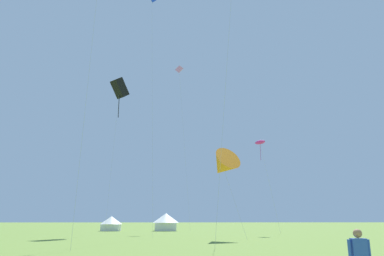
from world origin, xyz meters
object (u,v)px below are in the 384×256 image
at_px(kite_pink_diamond, 180,75).
at_px(kite_blue_diamond, 152,2).
at_px(kite_black_box, 120,88).
at_px(festival_tent_left, 166,221).
at_px(kite_orange_delta, 223,166).
at_px(kite_magenta_parafoil, 260,143).
at_px(festival_tent_center, 111,223).

relative_size(kite_pink_diamond, kite_blue_diamond, 0.98).
height_order(kite_black_box, festival_tent_left, kite_black_box).
bearing_deg(kite_orange_delta, festival_tent_left, 105.28).
bearing_deg(kite_pink_diamond, kite_blue_diamond, -99.15).
xyz_separation_m(kite_pink_diamond, kite_magenta_parafoil, (11.51, -14.07, -15.88)).
distance_m(kite_black_box, festival_tent_center, 23.08).
bearing_deg(festival_tent_left, kite_orange_delta, -74.72).
distance_m(kite_orange_delta, festival_tent_center, 30.18).
xyz_separation_m(kite_blue_diamond, festival_tent_center, (-7.63, 21.36, -27.89)).
xyz_separation_m(kite_blue_diamond, kite_magenta_parafoil, (15.08, 8.11, -16.80)).
distance_m(kite_blue_diamond, festival_tent_center, 35.95).
bearing_deg(festival_tent_left, kite_magenta_parafoil, -44.32).
bearing_deg(festival_tent_left, kite_black_box, -118.32).
relative_size(kite_pink_diamond, kite_orange_delta, 3.28).
distance_m(kite_black_box, festival_tent_left, 23.69).
height_order(kite_orange_delta, festival_tent_center, kite_orange_delta).
bearing_deg(kite_black_box, kite_blue_diamond, -59.93).
bearing_deg(kite_black_box, festival_tent_left, 61.68).
height_order(kite_blue_diamond, kite_orange_delta, kite_blue_diamond).
bearing_deg(festival_tent_left, kite_pink_diamond, 21.75).
relative_size(kite_magenta_parafoil, festival_tent_center, 3.49).
xyz_separation_m(kite_magenta_parafoil, kite_orange_delta, (-6.76, -11.65, -5.01)).
distance_m(kite_pink_diamond, kite_blue_diamond, 22.48).
bearing_deg(kite_black_box, kite_magenta_parafoil, -2.35).
bearing_deg(festival_tent_center, kite_pink_diamond, 4.19).
distance_m(kite_pink_diamond, festival_tent_left, 26.78).
distance_m(kite_magenta_parafoil, festival_tent_left, 21.83).
height_order(kite_blue_diamond, kite_black_box, kite_blue_diamond).
relative_size(kite_pink_diamond, kite_black_box, 1.37).
relative_size(kite_black_box, festival_tent_center, 6.05).
bearing_deg(kite_orange_delta, kite_blue_diamond, 156.94).
xyz_separation_m(kite_pink_diamond, festival_tent_center, (-11.20, -0.82, -26.96)).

